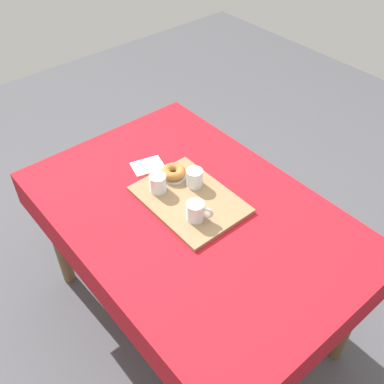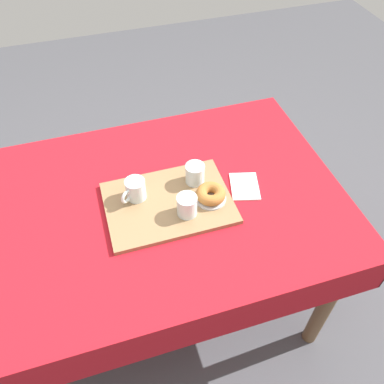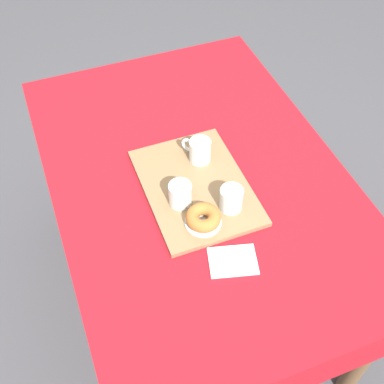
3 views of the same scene
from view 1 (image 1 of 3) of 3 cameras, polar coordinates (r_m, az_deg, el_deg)
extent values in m
plane|color=#47474C|center=(2.42, 0.06, -15.37)|extent=(6.00, 6.00, 0.00)
cube|color=#A8141E|center=(1.83, 0.07, -2.95)|extent=(1.42, 0.96, 0.04)
cube|color=#A8141E|center=(1.74, -12.31, -12.21)|extent=(1.42, 0.01, 0.14)
cube|color=#A8141E|center=(2.15, 9.87, 1.28)|extent=(1.42, 0.01, 0.14)
cube|color=#A8141E|center=(2.34, -11.19, 5.11)|extent=(0.01, 0.96, 0.14)
cube|color=#A8141E|center=(1.65, 17.04, -18.73)|extent=(0.01, 0.96, 0.14)
cylinder|color=brown|center=(2.37, -17.08, -5.39)|extent=(0.06, 0.06, 0.73)
cylinder|color=brown|center=(2.62, -2.15, 2.54)|extent=(0.06, 0.06, 0.73)
cylinder|color=brown|center=(2.11, 19.92, -14.48)|extent=(0.06, 0.06, 0.73)
cube|color=olive|center=(1.85, -0.34, -0.99)|extent=(0.45, 0.33, 0.02)
cylinder|color=silver|center=(1.74, 0.43, -2.47)|extent=(0.07, 0.07, 0.08)
cylinder|color=maroon|center=(1.74, 0.43, -2.64)|extent=(0.06, 0.06, 0.06)
torus|color=silver|center=(1.73, 2.01, -2.68)|extent=(0.05, 0.04, 0.05)
cylinder|color=silver|center=(1.88, 0.34, 1.84)|extent=(0.07, 0.07, 0.08)
cylinder|color=silver|center=(1.89, 0.34, 1.53)|extent=(0.06, 0.06, 0.05)
cylinder|color=silver|center=(1.86, -4.41, 1.15)|extent=(0.07, 0.07, 0.08)
cylinder|color=silver|center=(1.88, -4.38, 0.70)|extent=(0.06, 0.06, 0.03)
cylinder|color=silver|center=(1.95, -2.40, 2.07)|extent=(0.11, 0.11, 0.01)
torus|color=#A3662D|center=(1.93, -2.42, 2.60)|extent=(0.11, 0.11, 0.04)
cube|color=white|center=(2.04, -5.74, 3.38)|extent=(0.14, 0.16, 0.01)
camera|label=2|loc=(1.97, 29.96, 33.00)|focal=37.15mm
camera|label=3|loc=(2.36, -11.07, 40.81)|focal=46.27mm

